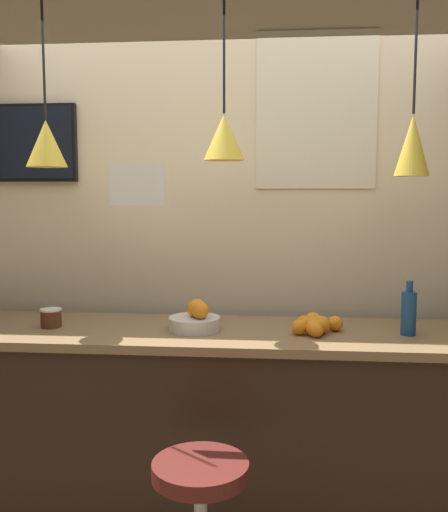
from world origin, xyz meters
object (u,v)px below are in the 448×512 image
(juice_bottle, at_px, (409,312))
(mounted_tv, at_px, (19,143))
(spread_jar, at_px, (51,318))
(fruit_bowl, at_px, (195,319))

(juice_bottle, height_order, mounted_tv, mounted_tv)
(spread_jar, xyz_separation_m, mounted_tv, (-0.31, 0.40, 0.86))
(fruit_bowl, xyz_separation_m, mounted_tv, (-1.01, 0.40, 0.86))
(juice_bottle, xyz_separation_m, spread_jar, (-1.67, 0.00, -0.06))
(mounted_tv, bearing_deg, spread_jar, -52.04)
(spread_jar, bearing_deg, fruit_bowl, -0.08)
(juice_bottle, distance_m, spread_jar, 1.68)
(fruit_bowl, bearing_deg, mounted_tv, 158.30)
(spread_jar, relative_size, mounted_tv, 0.16)
(spread_jar, height_order, mounted_tv, mounted_tv)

